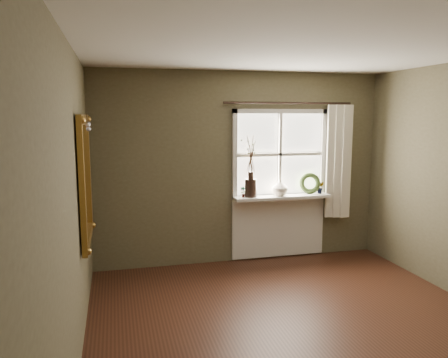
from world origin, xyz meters
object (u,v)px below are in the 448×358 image
at_px(wreath, 310,186).
at_px(gilt_mirror, 85,179).
at_px(cream_vase, 280,187).
at_px(dark_jug, 251,188).

height_order(wreath, gilt_mirror, gilt_mirror).
height_order(cream_vase, wreath, wreath).
height_order(dark_jug, gilt_mirror, gilt_mirror).
height_order(dark_jug, cream_vase, dark_jug).
bearing_deg(wreath, cream_vase, -160.46).
xyz_separation_m(wreath, gilt_mirror, (-2.95, -1.11, 0.35)).
relative_size(dark_jug, gilt_mirror, 0.19).
xyz_separation_m(dark_jug, cream_vase, (0.42, 0.00, -0.01)).
relative_size(cream_vase, gilt_mirror, 0.18).
distance_m(cream_vase, wreath, 0.47).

